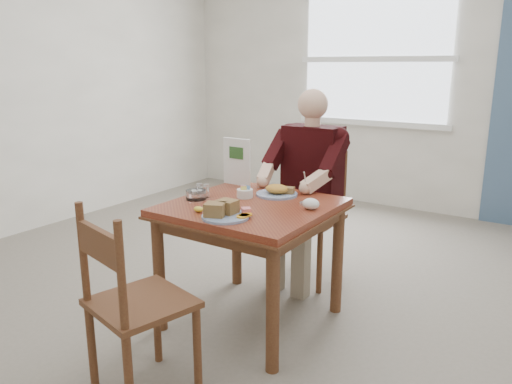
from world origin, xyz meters
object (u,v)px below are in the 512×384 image
Objects in this scene: diner at (308,172)px; far_plate at (278,191)px; chair_near at (132,304)px; near_plate at (224,212)px; table at (251,222)px; chair_far at (312,215)px.

far_plate is at bearing -86.26° from diner.
chair_near is 3.08× the size of near_plate.
chair_near is 0.69× the size of diner.
table is 0.97× the size of chair_far.
far_plate is at bearing 86.13° from chair_near.
diner is 0.46m from far_plate.
chair_far is 1.00× the size of chair_near.
chair_near is (-0.05, -1.71, 0.00)m from chair_far.
far_plate is (-0.00, 0.56, -0.01)m from near_plate.
near_plate reaches higher than table.
near_plate is at bearing -88.27° from diner.
near_plate is at bearing 82.53° from chair_near.
table is 0.81m from chair_far.
chair_far is 0.34m from diner.
chair_near reaches higher than far_plate.
diner is (0.05, 1.62, 0.33)m from chair_near.
table is at bearing -90.00° from diner.
table is 2.98× the size of near_plate.
table is 0.92m from chair_near.
near_plate is (0.03, -0.30, 0.14)m from table.
chair_far reaches higher than far_plate.
near_plate is 0.56m from far_plate.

